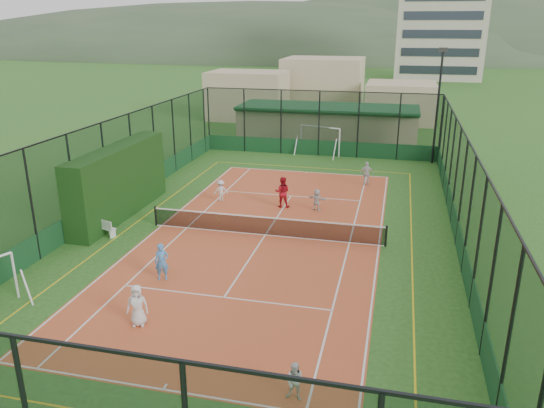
{
  "coord_description": "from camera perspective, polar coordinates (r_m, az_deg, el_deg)",
  "views": [
    {
      "loc": [
        5.93,
        -23.35,
        9.9
      ],
      "look_at": [
        0.03,
        1.28,
        1.2
      ],
      "focal_mm": 35.0,
      "sensor_mm": 36.0,
      "label": 1
    }
  ],
  "objects": [
    {
      "name": "child_near_mid",
      "position": [
        21.86,
        -11.77,
        -6.12
      ],
      "size": [
        0.66,
        0.54,
        1.55
      ],
      "primitive_type": "imported",
      "rotation": [
        0.0,
        0.0,
        0.36
      ],
      "color": "#4585C4",
      "rests_on": "court_slab"
    },
    {
      "name": "tennis_balls",
      "position": [
        27.02,
        0.51,
        -2.44
      ],
      "size": [
        6.25,
        0.94,
        0.07
      ],
      "color": "#CCE033",
      "rests_on": "court_slab"
    },
    {
      "name": "floodlight_ne",
      "position": [
        40.45,
        17.37,
        9.9
      ],
      "size": [
        0.6,
        0.26,
        8.25
      ],
      "primitive_type": null,
      "color": "black",
      "rests_on": "ground"
    },
    {
      "name": "coach",
      "position": [
        29.73,
        1.12,
        1.3
      ],
      "size": [
        0.91,
        0.74,
        1.75
      ],
      "primitive_type": "imported",
      "rotation": [
        0.0,
        0.0,
        3.23
      ],
      "color": "#AF121F",
      "rests_on": "court_slab"
    },
    {
      "name": "perimeter_fence",
      "position": [
        25.2,
        -0.76,
        1.88
      ],
      "size": [
        18.12,
        34.12,
        5.0
      ],
      "primitive_type": null,
      "color": "black",
      "rests_on": "ground"
    },
    {
      "name": "hedge_left",
      "position": [
        29.37,
        -16.14,
        2.34
      ],
      "size": [
        1.29,
        8.57,
        3.75
      ],
      "primitive_type": "cube",
      "color": "black",
      "rests_on": "ground"
    },
    {
      "name": "white_bench",
      "position": [
        27.24,
        -17.84,
        -2.28
      ],
      "size": [
        1.68,
        0.92,
        0.91
      ],
      "primitive_type": null,
      "rotation": [
        0.0,
        0.0,
        -0.31
      ],
      "color": "white",
      "rests_on": "ground"
    },
    {
      "name": "clubhouse",
      "position": [
        46.48,
        5.98,
        8.54
      ],
      "size": [
        15.2,
        7.2,
        3.15
      ],
      "primitive_type": null,
      "color": "tan",
      "rests_on": "ground"
    },
    {
      "name": "tennis_net",
      "position": [
        25.85,
        -0.74,
        -2.3
      ],
      "size": [
        11.67,
        0.12,
        1.06
      ],
      "primitive_type": null,
      "color": "black",
      "rests_on": "ground"
    },
    {
      "name": "court_slab",
      "position": [
        26.04,
        -0.73,
        -3.38
      ],
      "size": [
        11.17,
        23.97,
        0.01
      ],
      "primitive_type": "cube",
      "color": "#B94E29",
      "rests_on": "ground"
    },
    {
      "name": "child_far_right",
      "position": [
        34.36,
        10.16,
        3.25
      ],
      "size": [
        0.94,
        0.51,
        1.53
      ],
      "primitive_type": "imported",
      "rotation": [
        0.0,
        0.0,
        3.3
      ],
      "color": "silver",
      "rests_on": "court_slab"
    },
    {
      "name": "child_far_back",
      "position": [
        29.4,
        4.85,
        0.48
      ],
      "size": [
        1.18,
        0.7,
        1.21
      ],
      "primitive_type": "imported",
      "rotation": [
        0.0,
        0.0,
        2.81
      ],
      "color": "silver",
      "rests_on": "court_slab"
    },
    {
      "name": "child_far_left",
      "position": [
        30.94,
        -5.54,
        1.45
      ],
      "size": [
        0.94,
        0.79,
        1.26
      ],
      "primitive_type": "imported",
      "rotation": [
        0.0,
        0.0,
        3.62
      ],
      "color": "silver",
      "rests_on": "court_slab"
    },
    {
      "name": "child_near_right",
      "position": [
        15.3,
        2.55,
        -18.56
      ],
      "size": [
        0.59,
        0.47,
        1.15
      ],
      "primitive_type": "imported",
      "rotation": [
        0.0,
        0.0,
        -0.06
      ],
      "color": "silver",
      "rests_on": "court_slab"
    },
    {
      "name": "distant_hills",
      "position": [
        173.73,
        11.91,
        15.3
      ],
      "size": [
        200.0,
        60.0,
        24.0
      ],
      "primitive_type": null,
      "color": "#384C33",
      "rests_on": "ground"
    },
    {
      "name": "ground",
      "position": [
        26.04,
        -0.73,
        -3.39
      ],
      "size": [
        300.0,
        300.0,
        0.0
      ],
      "primitive_type": "plane",
      "color": "#2A561D",
      "rests_on": "ground"
    },
    {
      "name": "child_near_left",
      "position": [
        18.95,
        -14.28,
        -10.52
      ],
      "size": [
        0.83,
        0.65,
        1.5
      ],
      "primitive_type": "imported",
      "rotation": [
        0.0,
        0.0,
        0.26
      ],
      "color": "silver",
      "rests_on": "court_slab"
    },
    {
      "name": "futsal_goal_far",
      "position": [
        41.97,
        5.16,
        6.77
      ],
      "size": [
        3.55,
        1.87,
        2.2
      ],
      "primitive_type": null,
      "rotation": [
        0.0,
        0.0,
        -0.27
      ],
      "color": "white",
      "rests_on": "ground"
    }
  ]
}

